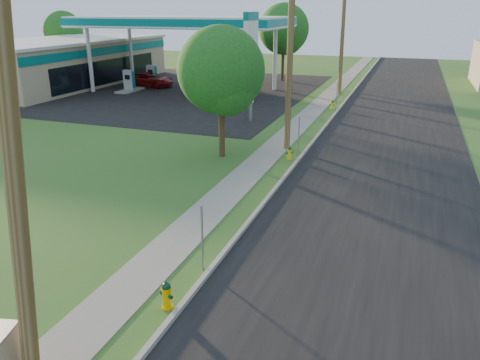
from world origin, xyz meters
name	(u,v)px	position (x,y,z in m)	size (l,w,h in m)	color
road	(374,212)	(4.50, 10.00, 0.01)	(8.00, 120.00, 0.02)	black
curb	(269,197)	(0.50, 10.00, 0.07)	(0.15, 120.00, 0.15)	gray
sidewalk	(228,192)	(-1.25, 10.00, 0.01)	(1.50, 120.00, 0.03)	gray
forecourt	(165,89)	(-16.00, 32.00, 0.01)	(26.00, 28.00, 0.02)	black
utility_pole_near	(12,159)	(-0.60, -1.00, 4.80)	(1.40, 0.32, 9.48)	brown
utility_pole_mid	(290,53)	(-0.60, 17.00, 4.95)	(1.40, 0.32, 9.80)	brown
utility_pole_far	(342,37)	(-0.60, 35.00, 4.80)	(1.40, 0.32, 9.50)	brown
sign_post_near	(202,239)	(0.25, 4.20, 1.00)	(0.05, 0.04, 2.00)	gray
sign_post_mid	(299,136)	(0.25, 16.00, 1.00)	(0.05, 0.04, 2.00)	gray
sign_post_far	(337,96)	(0.25, 28.20, 1.00)	(0.05, 0.04, 2.00)	gray
gas_canopy	(182,22)	(-14.00, 32.00, 5.90)	(18.18, 9.18, 6.40)	silver
fuel_pump_nw	(129,83)	(-18.50, 30.00, 0.72)	(1.20, 3.20, 1.90)	gray
fuel_pump_ne	(222,89)	(-9.50, 30.00, 0.72)	(1.20, 3.20, 1.90)	gray
fuel_pump_sw	(152,78)	(-18.50, 34.00, 0.72)	(1.20, 3.20, 1.90)	gray
fuel_pump_se	(239,82)	(-9.50, 34.00, 0.72)	(1.20, 3.20, 1.90)	gray
convenience_store	(65,62)	(-26.98, 32.00, 2.13)	(10.40, 22.40, 4.25)	tan
price_pylon	(251,36)	(-4.50, 22.50, 5.43)	(0.34, 2.04, 6.85)	gray
tree_verge	(222,74)	(-3.25, 14.53, 4.10)	(4.21, 4.21, 6.38)	#3C2514
tree_lot	(284,31)	(-7.25, 41.21, 4.91)	(5.03, 5.03, 7.62)	#3C2514
tree_back	(64,32)	(-33.74, 40.54, 4.40)	(4.51, 4.51, 6.83)	#3C2514
hydrant_near	(167,295)	(0.15, 2.23, 0.37)	(0.39, 0.35, 0.76)	#EBAB00
hydrant_mid	(289,153)	(0.00, 15.19, 0.33)	(0.34, 0.31, 0.67)	yellow
hydrant_far	(332,105)	(-0.03, 28.13, 0.33)	(0.35, 0.31, 0.68)	yellow
car_red	(149,80)	(-18.24, 33.03, 0.67)	(2.22, 4.82, 1.34)	maroon
car_silver	(219,86)	(-10.24, 31.05, 0.79)	(1.86, 4.62, 1.58)	silver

